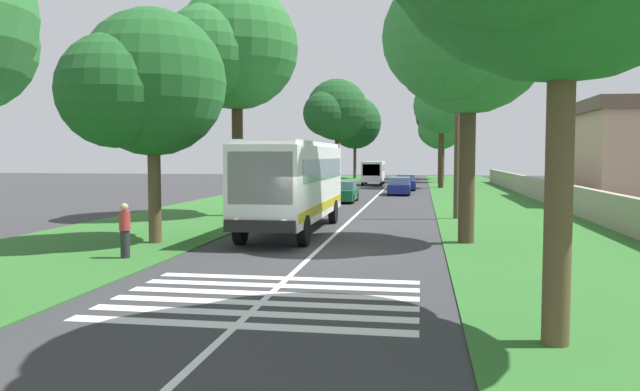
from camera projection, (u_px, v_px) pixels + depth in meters
The scene contains 22 objects.
ground at pixel (316, 252), 20.40m from camera, with size 160.00×160.00×0.00m, color #333335.
grass_verge_left at pixel (222, 209), 36.49m from camera, with size 120.00×8.00×0.04m, color #2D6628.
grass_verge_right at pixel (509, 213), 33.85m from camera, with size 120.00×8.00×0.04m, color #2D6628.
centre_line at pixel (360, 211), 35.17m from camera, with size 110.00×0.16×0.01m, color silver.
coach_bus at pixel (294, 180), 25.64m from camera, with size 11.16×2.62×3.73m.
zebra_crossing at pixel (266, 298), 13.82m from camera, with size 4.95×6.80×0.01m.
trailing_car_0 at pixel (343, 192), 42.10m from camera, with size 4.30×1.78×1.43m.
trailing_car_1 at pixel (399, 187), 49.79m from camera, with size 4.30×1.78×1.43m.
trailing_car_2 at pixel (406, 183), 56.51m from camera, with size 4.30×1.78×1.43m.
trailing_minibus_0 at pixel (373, 171), 65.62m from camera, with size 6.00×2.14×2.53m.
roadside_tree_left_1 at pixel (335, 111), 70.70m from camera, with size 8.40×7.11×11.87m.
roadside_tree_left_2 at pixel (146, 87), 21.94m from camera, with size 6.41×5.34×8.35m.
roadside_tree_left_3 at pixel (354, 124), 83.17m from camera, with size 8.50×7.03×11.01m.
roadside_tree_left_4 at pixel (231, 52), 31.70m from camera, with size 7.86×6.51×11.85m.
roadside_tree_right_0 at pixel (440, 108), 59.44m from camera, with size 6.60×5.41×10.62m.
roadside_tree_right_1 at pixel (463, 35), 21.76m from camera, with size 6.99×5.93×10.51m.
roadside_tree_right_3 at pixel (439, 128), 71.84m from camera, with size 6.25×5.20×9.00m.
roadside_tree_right_4 at pixel (441, 114), 81.31m from camera, with size 8.46×7.09×12.17m.
utility_pole at pixel (457, 142), 30.58m from camera, with size 0.24×1.40×7.34m.
roadside_wall at pixel (555, 194), 38.17m from camera, with size 70.00×0.40×1.51m, color #9E937F.
roadside_building at pixel (636, 152), 42.13m from camera, with size 12.95×8.25×6.77m.
pedestrian at pixel (125, 230), 18.96m from camera, with size 0.34×0.34×1.69m.
Camera 1 is at (-19.94, -3.40, 3.20)m, focal length 34.72 mm.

